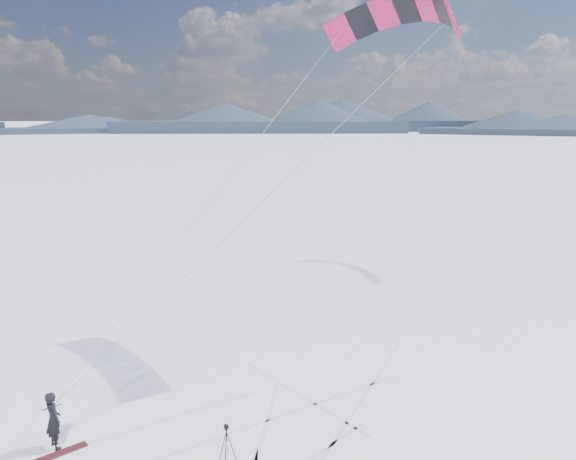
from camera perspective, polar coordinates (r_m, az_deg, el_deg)
name	(u,v)px	position (r m, az deg, el deg)	size (l,w,h in m)	color
horizon_hills	(165,402)	(14.34, -12.40, -16.74)	(704.00, 704.00, 8.00)	black
snowkiter	(56,447)	(19.02, -22.52, -19.70)	(0.64, 0.42, 1.75)	black
snowboard	(59,453)	(18.65, -22.21, -20.28)	(1.59, 0.30, 0.04)	maroon
tripod	(226,441)	(16.54, -6.27, -20.50)	(0.52, 0.59, 1.31)	black
power_kite	(397,18)	(25.48, 11.04, 20.40)	(15.85, 7.99, 13.35)	#C91754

